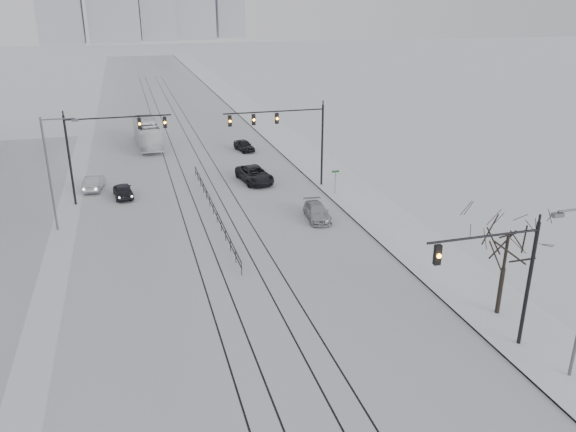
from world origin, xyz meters
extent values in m
cube|color=silver|center=(0.00, 60.00, 0.01)|extent=(22.00, 260.00, 0.02)
cube|color=white|center=(13.50, 60.00, 0.08)|extent=(5.00, 260.00, 0.16)
cube|color=gray|center=(11.05, 60.00, 0.06)|extent=(0.10, 260.00, 0.12)
cube|color=black|center=(-2.60, 40.00, 0.02)|extent=(0.10, 180.00, 0.01)
cube|color=black|center=(-1.20, 40.00, 0.02)|extent=(0.10, 180.00, 0.01)
cube|color=black|center=(1.20, 40.00, 0.02)|extent=(0.10, 180.00, 0.01)
cube|color=black|center=(2.60, 40.00, 0.02)|extent=(0.10, 180.00, 0.01)
cylinder|color=black|center=(12.40, 6.00, 3.50)|extent=(0.20, 0.20, 7.00)
cylinder|color=black|center=(9.40, 6.00, 6.60)|extent=(6.00, 0.12, 0.12)
cube|color=black|center=(7.00, 6.00, 5.95)|extent=(0.32, 0.24, 1.00)
sphere|color=orange|center=(7.00, 5.86, 5.95)|extent=(0.22, 0.22, 0.22)
cylinder|color=black|center=(11.50, 35.00, 4.00)|extent=(0.20, 0.20, 8.00)
cylinder|color=black|center=(6.75, 35.00, 7.60)|extent=(9.50, 0.12, 0.12)
cube|color=black|center=(2.60, 35.00, 6.95)|extent=(0.32, 0.24, 1.00)
sphere|color=orange|center=(2.60, 34.86, 6.95)|extent=(0.22, 0.22, 0.22)
cube|color=black|center=(4.80, 35.00, 6.95)|extent=(0.32, 0.24, 1.00)
sphere|color=orange|center=(4.80, 34.86, 6.95)|extent=(0.22, 0.22, 0.22)
cube|color=black|center=(7.00, 35.00, 6.95)|extent=(0.32, 0.24, 1.00)
sphere|color=orange|center=(7.00, 34.86, 6.95)|extent=(0.22, 0.22, 0.22)
cylinder|color=black|center=(-11.50, 36.00, 4.00)|extent=(0.20, 0.20, 8.00)
cylinder|color=black|center=(-7.00, 36.00, 7.60)|extent=(9.00, 0.12, 0.12)
cube|color=black|center=(-3.10, 36.00, 6.95)|extent=(0.32, 0.24, 1.00)
sphere|color=orange|center=(-3.10, 35.86, 6.95)|extent=(0.22, 0.22, 0.22)
cube|color=black|center=(-5.30, 36.00, 6.95)|extent=(0.32, 0.24, 1.00)
sphere|color=orange|center=(-5.30, 35.86, 6.95)|extent=(0.22, 0.22, 0.22)
cube|color=#595B60|center=(10.60, 3.00, 8.65)|extent=(0.50, 0.25, 0.18)
cylinder|color=#595B60|center=(-12.50, 30.00, 4.50)|extent=(0.16, 0.16, 9.00)
cylinder|color=#595B60|center=(-11.30, 30.00, 8.80)|extent=(2.40, 0.10, 0.10)
cube|color=#595B60|center=(-10.10, 30.00, 8.65)|extent=(0.50, 0.25, 0.18)
cylinder|color=black|center=(13.20, 9.00, 1.50)|extent=(0.26, 0.26, 3.00)
cylinder|color=black|center=(13.20, 9.00, 3.75)|extent=(0.18, 0.18, 2.50)
cube|color=black|center=(0.00, 30.00, 0.95)|extent=(0.06, 24.00, 0.06)
cube|color=black|center=(0.00, 30.00, 0.55)|extent=(0.06, 24.00, 0.06)
cylinder|color=#595B60|center=(11.80, 32.00, 1.20)|extent=(0.06, 0.06, 2.40)
cube|color=#0C4C19|center=(11.80, 32.00, 2.30)|extent=(0.70, 0.04, 0.18)
imported|color=black|center=(-7.33, 36.78, 0.69)|extent=(2.01, 4.17, 1.37)
imported|color=#A1A3A8|center=(-10.00, 40.00, 0.69)|extent=(2.08, 4.37, 1.38)
imported|color=black|center=(5.46, 38.07, 0.78)|extent=(3.31, 5.89, 1.56)
imported|color=#A8AAAF|center=(8.15, 26.47, 0.63)|extent=(2.20, 4.50, 1.26)
imported|color=black|center=(7.07, 50.93, 0.66)|extent=(2.30, 4.12, 1.33)
imported|color=white|center=(-4.04, 56.79, 1.59)|extent=(3.13, 11.54, 3.19)
camera|label=1|loc=(-6.25, -14.91, 16.92)|focal=35.00mm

